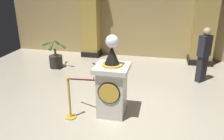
% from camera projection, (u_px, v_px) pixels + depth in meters
% --- Properties ---
extents(ground_plane, '(11.04, 11.04, 0.00)m').
position_uv_depth(ground_plane, '(124.00, 118.00, 5.12)').
color(ground_plane, '#B2A893').
extents(back_wall, '(11.04, 0.16, 3.60)m').
position_uv_depth(back_wall, '(146.00, 11.00, 8.75)').
color(back_wall, tan).
rests_on(back_wall, ground_plane).
extents(pedestal_clock, '(0.73, 0.73, 1.83)m').
position_uv_depth(pedestal_clock, '(112.00, 85.00, 5.05)').
color(pedestal_clock, beige).
rests_on(pedestal_clock, ground_plane).
extents(stanchion_near, '(0.24, 0.24, 1.07)m').
position_uv_depth(stanchion_near, '(114.00, 80.00, 6.14)').
color(stanchion_near, gold).
rests_on(stanchion_near, ground_plane).
extents(stanchion_far, '(0.24, 0.24, 0.99)m').
position_uv_depth(stanchion_far, '(70.00, 104.00, 5.03)').
color(stanchion_far, gold).
rests_on(stanchion_far, ground_plane).
extents(velvet_rope, '(1.06, 1.07, 0.22)m').
position_uv_depth(velvet_rope, '(94.00, 75.00, 5.43)').
color(velvet_rope, '#591419').
extents(column_left, '(0.74, 0.74, 3.45)m').
position_uv_depth(column_left, '(91.00, 12.00, 8.89)').
color(column_left, black).
rests_on(column_left, ground_plane).
extents(column_right, '(0.89, 0.89, 3.45)m').
position_uv_depth(column_right, '(205.00, 16.00, 8.04)').
color(column_right, black).
rests_on(column_right, ground_plane).
extents(potted_palm_left, '(0.87, 0.87, 1.02)m').
position_uv_depth(potted_palm_left, '(56.00, 58.00, 8.05)').
color(potted_palm_left, '#2D2823').
rests_on(potted_palm_left, ground_plane).
extents(bystander_guest, '(0.41, 0.41, 1.63)m').
position_uv_depth(bystander_guest, '(204.00, 54.00, 6.72)').
color(bystander_guest, '#26262D').
rests_on(bystander_guest, ground_plane).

